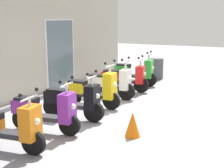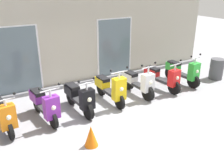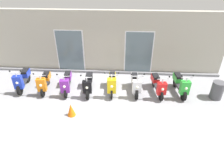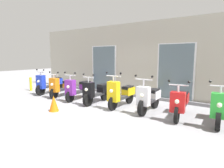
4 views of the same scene
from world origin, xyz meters
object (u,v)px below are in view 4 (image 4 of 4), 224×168
curb_bollard (31,84)px  scooter_yellow (121,93)px  scooter_orange (62,86)px  scooter_green (220,107)px  scooter_purple (78,88)px  scooter_blue (49,84)px  traffic_cone (54,103)px  scooter_white (149,98)px  scooter_black (97,92)px  scooter_red (181,102)px

curb_bollard → scooter_yellow: bearing=0.6°
scooter_yellow → curb_bollard: (-5.64, -0.06, -0.15)m
scooter_orange → scooter_yellow: size_ratio=0.93×
scooter_green → scooter_purple: bearing=-178.4°
scooter_blue → scooter_orange: bearing=-6.2°
scooter_green → traffic_cone: bearing=-158.0°
scooter_white → scooter_yellow: bearing=-177.8°
scooter_blue → scooter_black: 3.13m
scooter_white → scooter_purple: bearing=-178.0°
scooter_yellow → scooter_red: scooter_yellow is taller
scooter_blue → scooter_purple: 2.13m
scooter_yellow → scooter_red: size_ratio=0.99×
scooter_purple → scooter_green: 5.16m
scooter_green → traffic_cone: (-4.56, -1.84, -0.22)m
scooter_blue → scooter_yellow: size_ratio=1.02×
traffic_cone → scooter_orange: bearing=134.1°
scooter_orange → scooter_blue: bearing=173.8°
scooter_orange → scooter_white: bearing=1.5°
traffic_cone → scooter_blue: bearing=146.4°
scooter_white → curb_bollard: scooter_white is taller
scooter_blue → scooter_black: scooter_blue is taller
scooter_orange → scooter_white: 4.18m
scooter_purple → scooter_orange: bearing=179.9°
scooter_yellow → scooter_white: 1.07m
scooter_white → traffic_cone: scooter_white is taller
scooter_red → scooter_orange: bearing=-178.8°
scooter_blue → curb_bollard: size_ratio=2.35×
scooter_white → scooter_green: 2.02m
scooter_yellow → scooter_orange: bearing=-178.8°
scooter_blue → curb_bollard: bearing=-175.5°
scooter_blue → scooter_black: size_ratio=1.04×
scooter_blue → scooter_white: 5.27m
scooter_purple → scooter_black: size_ratio=1.00×
scooter_black → curb_bollard: size_ratio=2.26×
scooter_white → traffic_cone: 3.12m
scooter_orange → scooter_red: scooter_red is taller
scooter_orange → scooter_yellow: 3.12m
scooter_orange → scooter_green: bearing=1.3°
scooter_blue → scooter_green: scooter_green is taller
scooter_blue → curb_bollard: (-1.44, -0.11, -0.13)m
scooter_blue → scooter_green: (7.28, 0.03, -0.00)m
scooter_black → scooter_yellow: bearing=4.0°
scooter_black → scooter_blue: bearing=177.7°
scooter_blue → scooter_green: size_ratio=1.04×
scooter_white → scooter_orange: bearing=-178.5°
curb_bollard → scooter_black: bearing=-0.2°
scooter_blue → traffic_cone: bearing=-33.6°
scooter_white → curb_bollard: bearing=-179.1°
scooter_red → scooter_black: bearing=-177.8°
traffic_cone → scooter_white: bearing=35.3°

